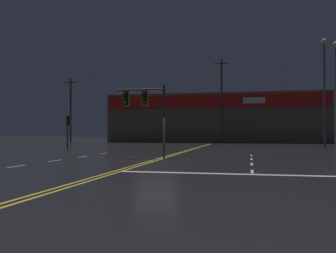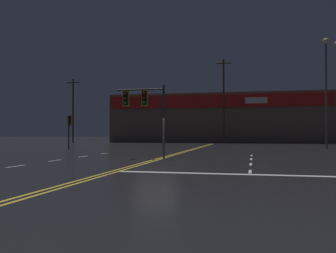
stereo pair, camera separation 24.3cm
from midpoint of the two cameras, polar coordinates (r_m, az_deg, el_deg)
ground_plane at (r=21.89m, az=-2.16°, el=-5.11°), size 200.00×200.00×0.00m
road_markings at (r=20.31m, az=0.01°, el=-5.44°), size 16.18×60.00×0.01m
traffic_signal_median at (r=23.41m, az=-4.07°, el=3.49°), size 3.13×0.36×4.54m
traffic_signal_corner_northwest at (r=37.20m, az=-15.18°, el=0.32°), size 0.42×0.36×3.24m
streetlight_near_left at (r=40.22m, az=22.56°, el=6.63°), size 0.56×0.56×10.89m
streetlight_near_right at (r=36.08m, az=24.11°, el=6.38°), size 0.56×0.56×9.62m
building_backdrop at (r=61.81m, az=7.28°, el=1.20°), size 34.08×10.23×7.65m
utility_pole_row at (r=55.33m, az=6.29°, el=3.23°), size 46.29×0.26×12.27m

